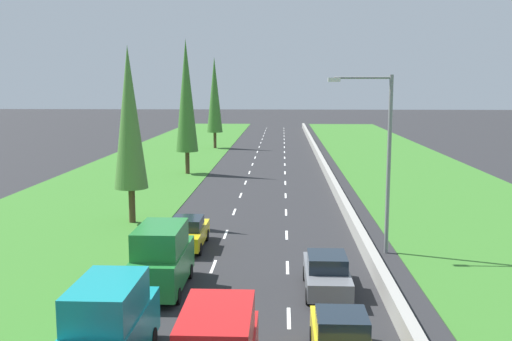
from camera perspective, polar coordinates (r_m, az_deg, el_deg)
name	(u,v)px	position (r m, az deg, el deg)	size (l,w,h in m)	color
ground_plane	(268,168)	(59.99, 1.18, 0.20)	(300.00, 300.00, 0.00)	#28282B
grass_verge_left	(147,167)	(61.61, -10.67, 0.30)	(14.00, 140.00, 0.04)	#387528
grass_verge_right	(408,169)	(61.33, 14.70, 0.13)	(14.00, 140.00, 0.04)	#387528
median_barrier	(323,165)	(60.06, 6.62, 0.57)	(0.44, 120.00, 0.85)	#9E9B93
lane_markings	(268,168)	(59.99, 1.18, 0.21)	(3.64, 116.00, 0.01)	white
teal_van_left_lane	(110,326)	(18.39, -14.10, -14.53)	(1.96, 4.90, 2.82)	teal
green_van_left_lane	(162,258)	(24.58, -9.19, -8.49)	(1.96, 4.90, 2.82)	#237A33
yellow_hatchback_right_lane	(341,338)	(18.60, 8.31, -15.97)	(1.74, 3.90, 1.72)	yellow
grey_sedan_right_lane	(327,273)	(24.49, 6.93, -9.95)	(1.82, 4.50, 1.64)	slate
yellow_sedan_left_lane	(188,233)	(30.92, -6.72, -6.06)	(1.82, 4.50, 1.64)	yellow
poplar_tree_second	(129,118)	(36.25, -12.31, 5.01)	(2.07, 2.07, 10.89)	#4C3823
poplar_tree_third	(186,96)	(56.02, -6.85, 7.26)	(2.12, 2.12, 12.87)	#4C3823
poplar_tree_fourth	(215,95)	(79.10, -4.09, 7.38)	(2.11, 2.11, 12.29)	#4C3823
street_light_mast	(382,151)	(29.65, 12.26, 1.87)	(3.20, 0.28, 9.00)	gray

